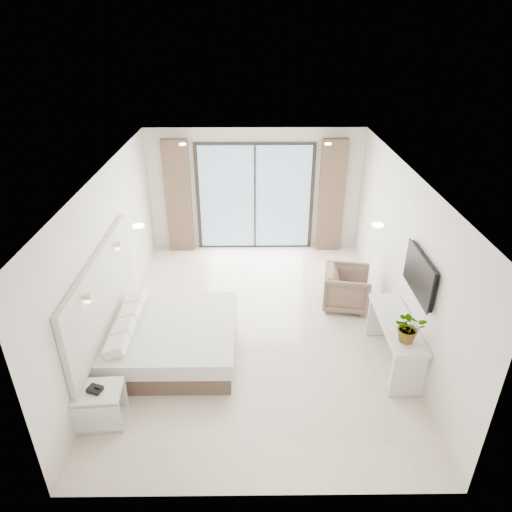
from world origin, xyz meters
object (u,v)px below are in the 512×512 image
object	(u,v)px
console_desk	(395,333)
armchair	(347,287)
bed	(171,339)
nightstand	(101,406)

from	to	relation	value
console_desk	armchair	bearing A→B (deg)	104.67
bed	armchair	xyz separation A→B (m)	(2.96, 1.33, 0.12)
bed	nightstand	world-z (taller)	bed
nightstand	armchair	bearing A→B (deg)	32.16
nightstand	armchair	world-z (taller)	armchair
nightstand	console_desk	bearing A→B (deg)	11.17
bed	console_desk	xyz separation A→B (m)	(3.37, -0.23, 0.27)
console_desk	armchair	world-z (taller)	armchair
armchair	nightstand	bearing A→B (deg)	136.38
nightstand	armchair	size ratio (longest dim) A/B	0.76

